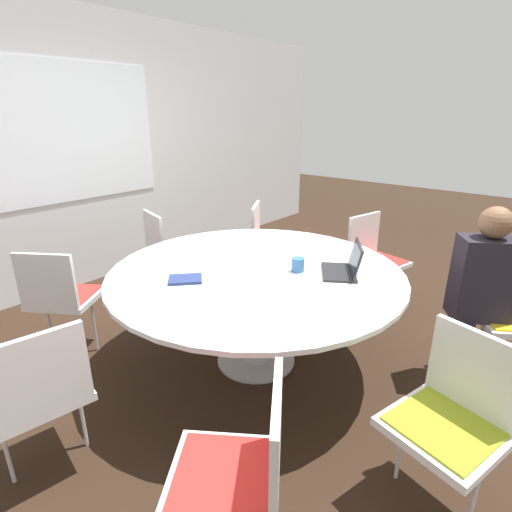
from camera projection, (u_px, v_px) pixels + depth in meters
The scene contains 15 objects.
ground_plane at pixel (256, 360), 2.99m from camera, with size 16.00×16.00×0.00m, color black.
wall_back at pixel (73, 154), 3.94m from camera, with size 8.00×0.07×2.70m.
conference_table at pixel (256, 284), 2.77m from camera, with size 2.00×2.00×0.73m.
chair_0 at pixel (511, 307), 2.68m from camera, with size 0.59×0.60×0.86m.
chair_1 at pixel (373, 254), 3.67m from camera, with size 0.52×0.50×0.86m.
chair_2 at pixel (268, 238), 4.14m from camera, with size 0.60×0.59×0.86m.
chair_3 at pixel (168, 246), 3.87m from camera, with size 0.52×0.54×0.86m.
chair_4 at pixel (60, 293), 2.89m from camera, with size 0.59×0.60×0.86m.
chair_5 at pixel (38, 389), 1.89m from camera, with size 0.50×0.49×0.86m.
chair_6 at pixel (241, 468), 1.47m from camera, with size 0.60×0.60×0.86m.
chair_7 at pixel (454, 411), 1.75m from camera, with size 0.52×0.53×0.86m.
person_0 at pixel (484, 284), 2.57m from camera, with size 0.38×0.42×1.21m.
laptop at pixel (346, 266), 2.65m from camera, with size 0.40×0.38×0.21m.
spiral_notebook at pixel (185, 279), 2.56m from camera, with size 0.26×0.25×0.02m.
coffee_cup at pixel (298, 265), 2.69m from camera, with size 0.09×0.09×0.09m.
Camera 1 is at (-1.95, -1.63, 1.76)m, focal length 28.00 mm.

